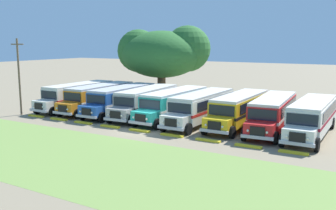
{
  "coord_description": "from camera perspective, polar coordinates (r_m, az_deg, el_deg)",
  "views": [
    {
      "loc": [
        18.09,
        -26.4,
        7.55
      ],
      "look_at": [
        0.0,
        4.38,
        1.6
      ],
      "focal_mm": 40.69,
      "sensor_mm": 36.0,
      "label": 1
    }
  ],
  "objects": [
    {
      "name": "ground_plane",
      "position": [
        32.88,
        -3.87,
        -3.83
      ],
      "size": [
        220.0,
        220.0,
        0.0
      ],
      "primitive_type": "plane",
      "color": "#84755B"
    },
    {
      "name": "foreground_grass_strip",
      "position": [
        26.54,
        -14.35,
        -7.36
      ],
      "size": [
        80.0,
        10.95,
        0.01
      ],
      "primitive_type": "cube",
      "color": "olive",
      "rests_on": "ground_plane"
    },
    {
      "name": "parked_bus_slot_0",
      "position": [
        44.74,
        -13.34,
        1.54
      ],
      "size": [
        2.71,
        10.84,
        2.82
      ],
      "rotation": [
        0.0,
        0.0,
        -1.57
      ],
      "color": "silver",
      "rests_on": "ground_plane"
    },
    {
      "name": "parked_bus_slot_1",
      "position": [
        42.86,
        -10.22,
        1.31
      ],
      "size": [
        2.93,
        10.87,
        2.82
      ],
      "rotation": [
        0.0,
        0.0,
        -1.54
      ],
      "color": "orange",
      "rests_on": "ground_plane"
    },
    {
      "name": "parked_bus_slot_2",
      "position": [
        40.82,
        -6.91,
        0.99
      ],
      "size": [
        2.95,
        10.87,
        2.82
      ],
      "rotation": [
        0.0,
        0.0,
        -1.54
      ],
      "color": "#23519E",
      "rests_on": "ground_plane"
    },
    {
      "name": "parked_bus_slot_3",
      "position": [
        39.19,
        -3.23,
        0.69
      ],
      "size": [
        3.35,
        10.94,
        2.82
      ],
      "rotation": [
        0.0,
        0.0,
        -1.5
      ],
      "color": "#9E9993",
      "rests_on": "ground_plane"
    },
    {
      "name": "parked_bus_slot_4",
      "position": [
        37.47,
        0.93,
        0.3
      ],
      "size": [
        2.85,
        10.86,
        2.82
      ],
      "rotation": [
        0.0,
        0.0,
        -1.59
      ],
      "color": "teal",
      "rests_on": "ground_plane"
    },
    {
      "name": "parked_bus_slot_5",
      "position": [
        35.76,
        5.04,
        -0.18
      ],
      "size": [
        2.73,
        10.85,
        2.82
      ],
      "rotation": [
        0.0,
        0.0,
        -1.58
      ],
      "color": "silver",
      "rests_on": "ground_plane"
    },
    {
      "name": "parked_bus_slot_6",
      "position": [
        35.15,
        10.67,
        -0.48
      ],
      "size": [
        2.7,
        10.84,
        2.82
      ],
      "rotation": [
        0.0,
        0.0,
        -1.57
      ],
      "color": "yellow",
      "rests_on": "ground_plane"
    },
    {
      "name": "parked_bus_slot_7",
      "position": [
        34.08,
        15.42,
        -0.97
      ],
      "size": [
        3.41,
        10.95,
        2.82
      ],
      "rotation": [
        0.0,
        0.0,
        -1.49
      ],
      "color": "red",
      "rests_on": "ground_plane"
    },
    {
      "name": "parked_bus_slot_8",
      "position": [
        33.08,
        20.79,
        -1.56
      ],
      "size": [
        2.76,
        10.85,
        2.82
      ],
      "rotation": [
        0.0,
        0.0,
        -1.56
      ],
      "color": "silver",
      "rests_on": "ground_plane"
    },
    {
      "name": "curb_wheelstop_0",
      "position": [
        41.02,
        -19.14,
        -1.57
      ],
      "size": [
        2.0,
        0.36,
        0.15
      ],
      "primitive_type": "cube",
      "color": "yellow",
      "rests_on": "ground_plane"
    },
    {
      "name": "curb_wheelstop_1",
      "position": [
        38.68,
        -16.06,
        -2.05
      ],
      "size": [
        2.0,
        0.36,
        0.15
      ],
      "primitive_type": "cube",
      "color": "yellow",
      "rests_on": "ground_plane"
    },
    {
      "name": "curb_wheelstop_2",
      "position": [
        36.46,
        -12.59,
        -2.6
      ],
      "size": [
        2.0,
        0.36,
        0.15
      ],
      "primitive_type": "cube",
      "color": "yellow",
      "rests_on": "ground_plane"
    },
    {
      "name": "curb_wheelstop_3",
      "position": [
        34.4,
        -8.68,
        -3.2
      ],
      "size": [
        2.0,
        0.36,
        0.15
      ],
      "primitive_type": "cube",
      "color": "yellow",
      "rests_on": "ground_plane"
    },
    {
      "name": "curb_wheelstop_4",
      "position": [
        32.52,
        -4.3,
        -3.85
      ],
      "size": [
        2.0,
        0.36,
        0.15
      ],
      "primitive_type": "cube",
      "color": "yellow",
      "rests_on": "ground_plane"
    },
    {
      "name": "curb_wheelstop_5",
      "position": [
        30.86,
        0.6,
        -4.55
      ],
      "size": [
        2.0,
        0.36,
        0.15
      ],
      "primitive_type": "cube",
      "color": "yellow",
      "rests_on": "ground_plane"
    },
    {
      "name": "curb_wheelstop_6",
      "position": [
        29.45,
        6.02,
        -5.29
      ],
      "size": [
        2.0,
        0.36,
        0.15
      ],
      "primitive_type": "cube",
      "color": "yellow",
      "rests_on": "ground_plane"
    },
    {
      "name": "curb_wheelstop_7",
      "position": [
        28.34,
        11.93,
        -6.04
      ],
      "size": [
        2.0,
        0.36,
        0.15
      ],
      "primitive_type": "cube",
      "color": "yellow",
      "rests_on": "ground_plane"
    },
    {
      "name": "curb_wheelstop_8",
      "position": [
        27.55,
        18.28,
        -6.77
      ],
      "size": [
        2.0,
        0.36,
        0.15
      ],
      "primitive_type": "cube",
      "color": "yellow",
      "rests_on": "ground_plane"
    },
    {
      "name": "broad_shade_tree",
      "position": [
        50.27,
        -0.56,
        7.86
      ],
      "size": [
        11.85,
        11.21,
        9.63
      ],
      "color": "brown",
      "rests_on": "ground_plane"
    },
    {
      "name": "utility_pole",
      "position": [
        42.16,
        -21.42,
        4.26
      ],
      "size": [
        1.8,
        0.2,
        7.89
      ],
      "color": "brown",
      "rests_on": "ground_plane"
    }
  ]
}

